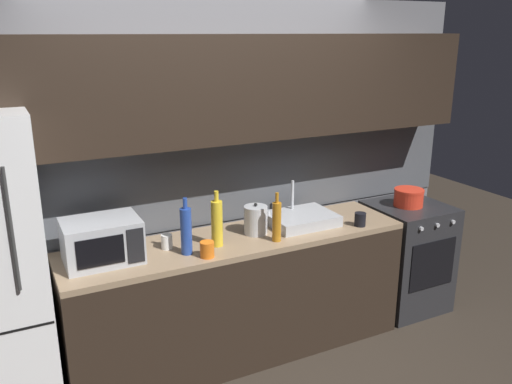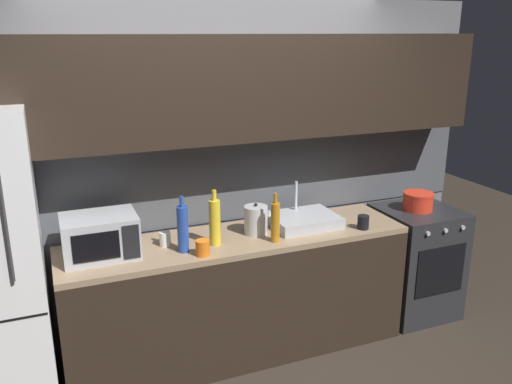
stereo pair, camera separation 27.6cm
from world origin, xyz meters
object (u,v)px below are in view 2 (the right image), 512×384
at_px(wine_bottle_blue, 183,228).
at_px(kettle, 256,220).
at_px(mug_dark, 363,222).
at_px(cooking_pot, 418,201).
at_px(mug_white, 165,239).
at_px(wine_bottle_amber, 275,222).
at_px(wine_bottle_yellow, 215,222).
at_px(mug_orange, 203,248).
at_px(microwave, 100,236).
at_px(oven_range, 415,261).

bearing_deg(wine_bottle_blue, kettle, 12.18).
height_order(mug_dark, cooking_pot, cooking_pot).
bearing_deg(wine_bottle_blue, mug_white, 122.87).
distance_m(wine_bottle_amber, wine_bottle_yellow, 0.41).
bearing_deg(kettle, mug_orange, -153.57).
bearing_deg(microwave, kettle, -0.31).
xyz_separation_m(mug_orange, cooking_pot, (1.85, 0.22, 0.02)).
xyz_separation_m(microwave, wine_bottle_yellow, (0.73, -0.09, 0.03)).
distance_m(mug_dark, cooking_pot, 0.67).
bearing_deg(wine_bottle_amber, wine_bottle_yellow, 165.00).
height_order(microwave, wine_bottle_blue, wine_bottle_blue).
bearing_deg(mug_dark, wine_bottle_yellow, 173.26).
bearing_deg(wine_bottle_amber, mug_orange, -175.59).
bearing_deg(oven_range, wine_bottle_yellow, -177.74).
xyz_separation_m(wine_bottle_amber, wine_bottle_blue, (-0.62, 0.07, 0.02)).
bearing_deg(kettle, oven_range, -0.57).
bearing_deg(cooking_pot, mug_white, 179.16).
distance_m(kettle, mug_white, 0.65).
height_order(mug_orange, mug_white, mug_orange).
bearing_deg(oven_range, wine_bottle_amber, -172.67).
bearing_deg(oven_range, microwave, 179.54).
bearing_deg(wine_bottle_yellow, wine_bottle_amber, -15.00).
distance_m(wine_bottle_yellow, cooking_pot, 1.72).
xyz_separation_m(kettle, cooking_pot, (1.39, -0.01, -0.03)).
relative_size(mug_orange, cooking_pot, 0.43).
height_order(oven_range, cooking_pot, cooking_pot).
bearing_deg(wine_bottle_blue, wine_bottle_yellow, 9.29).
relative_size(mug_dark, cooking_pot, 0.42).
xyz_separation_m(microwave, wine_bottle_blue, (0.50, -0.13, 0.02)).
bearing_deg(mug_dark, microwave, 173.19).
height_order(wine_bottle_yellow, mug_dark, wine_bottle_yellow).
bearing_deg(oven_range, kettle, 179.43).
bearing_deg(cooking_pot, wine_bottle_amber, -172.48).
relative_size(oven_range, wine_bottle_yellow, 2.38).
xyz_separation_m(kettle, mug_dark, (0.75, -0.21, -0.05)).
bearing_deg(microwave, mug_white, 1.61).
bearing_deg(kettle, wine_bottle_amber, -71.34).
xyz_separation_m(kettle, wine_bottle_blue, (-0.55, -0.12, 0.06)).
bearing_deg(microwave, mug_orange, -21.34).
bearing_deg(wine_bottle_yellow, mug_white, 162.40).
xyz_separation_m(microwave, mug_orange, (0.60, -0.23, -0.08)).
height_order(wine_bottle_yellow, wine_bottle_blue, wine_bottle_yellow).
distance_m(mug_white, cooking_pot, 2.03).
xyz_separation_m(kettle, wine_bottle_yellow, (-0.33, -0.08, 0.06)).
bearing_deg(mug_orange, wine_bottle_amber, 4.41).
height_order(oven_range, mug_white, mug_white).
relative_size(microwave, wine_bottle_blue, 1.23).
xyz_separation_m(oven_range, kettle, (-1.41, 0.01, 0.55)).
bearing_deg(oven_range, cooking_pot, 176.68).
xyz_separation_m(mug_orange, mug_white, (-0.19, 0.25, -0.00)).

